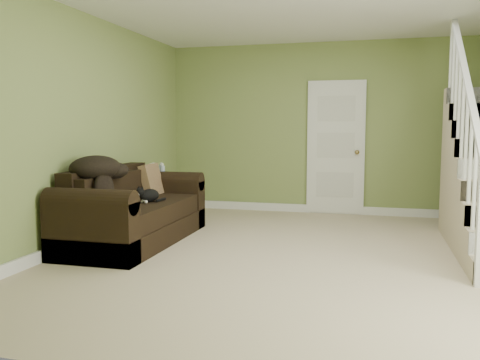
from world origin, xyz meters
The scene contains 13 objects.
floor centered at (0.00, 0.00, 0.00)m, with size 5.00×5.50×0.01m, color tan.
wall_back centered at (0.00, 2.75, 1.30)m, with size 5.00×0.04×2.60m, color olive.
wall_front centered at (0.00, -2.75, 1.30)m, with size 5.00×0.04×2.60m, color olive.
wall_left centered at (-2.50, 0.00, 1.30)m, with size 0.04×5.50×2.60m, color olive.
baseboard_back centered at (0.00, 2.72, 0.06)m, with size 5.00×0.04×0.12m, color white.
baseboard_left centered at (-2.47, 0.00, 0.06)m, with size 0.04×5.50×0.12m, color white.
door centered at (0.10, 2.71, 1.01)m, with size 0.86×0.12×2.02m.
sofa centered at (-2.02, 0.16, 0.33)m, with size 0.94×2.18×0.86m.
side_table centered at (-2.20, 1.32, 0.31)m, with size 0.54×0.54×0.83m.
cat centered at (-1.82, 0.20, 0.54)m, with size 0.24×0.43×0.20m.
banana centered at (-1.93, -0.28, 0.49)m, with size 0.06×0.20×0.06m, color yellow.
throw_pillow centered at (-2.07, 0.83, 0.65)m, with size 0.10×0.40×0.40m, color #4E311F.
throw_blanket centered at (-2.21, -0.29, 0.89)m, with size 0.49×0.65×0.27m, color black.
Camera 1 is at (0.67, -5.11, 1.33)m, focal length 38.00 mm.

